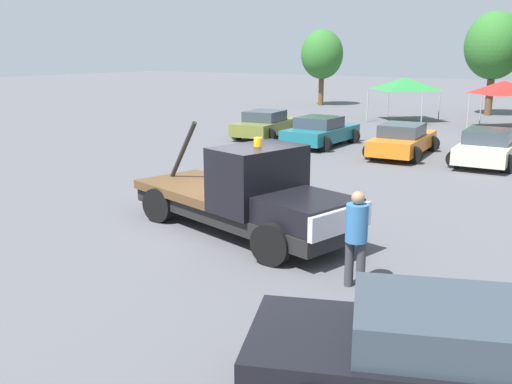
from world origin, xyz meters
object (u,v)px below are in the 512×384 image
(parked_car_orange, at_px, (403,140))
(tree_center, at_px, (322,54))
(parked_car_olive, at_px, (266,124))
(parked_car_cream, at_px, (489,147))
(traffic_cone, at_px, (243,188))
(tow_truck, at_px, (249,197))
(person_near_truck, at_px, (356,233))
(parked_car_teal, at_px, (321,131))
(tree_left, at_px, (494,46))
(foreground_car, at_px, (464,359))
(canopy_tent_red, at_px, (504,87))
(canopy_tent_green, at_px, (405,84))

(parked_car_orange, height_order, tree_center, tree_center)
(parked_car_olive, height_order, parked_car_cream, same)
(parked_car_olive, height_order, traffic_cone, parked_car_olive)
(tow_truck, height_order, traffic_cone, tow_truck)
(parked_car_olive, distance_m, tree_center, 18.21)
(tow_truck, distance_m, parked_car_cream, 12.67)
(tow_truck, xyz_separation_m, person_near_truck, (3.34, -1.42, 0.13))
(parked_car_teal, height_order, tree_center, tree_center)
(tow_truck, bearing_deg, tree_left, 105.72)
(parked_car_cream, bearing_deg, traffic_cone, 149.09)
(tow_truck, height_order, parked_car_teal, tow_truck)
(foreground_car, height_order, parked_car_orange, same)
(tree_center, bearing_deg, parked_car_orange, -53.77)
(person_near_truck, xyz_separation_m, tree_center, (-17.34, 31.74, 2.88))
(parked_car_cream, relative_size, traffic_cone, 8.84)
(parked_car_olive, height_order, tree_center, tree_center)
(tow_truck, height_order, parked_car_olive, tow_truck)
(tree_left, bearing_deg, tow_truck, -87.62)
(tow_truck, height_order, parked_car_cream, tow_truck)
(tree_center, height_order, traffic_cone, tree_center)
(tree_left, bearing_deg, tree_center, 178.93)
(foreground_car, bearing_deg, parked_car_olive, 106.06)
(parked_car_cream, bearing_deg, tree_center, 39.35)
(parked_car_orange, bearing_deg, tow_truck, 178.26)
(canopy_tent_red, bearing_deg, parked_car_orange, -98.12)
(canopy_tent_red, bearing_deg, tree_center, 154.87)
(parked_car_orange, xyz_separation_m, tree_left, (-0.55, 17.92, 3.88))
(parked_car_cream, bearing_deg, tree_left, 8.85)
(tree_left, bearing_deg, parked_car_orange, -88.25)
(parked_car_cream, xyz_separation_m, tree_left, (-3.87, 17.69, 3.88))
(parked_car_teal, height_order, traffic_cone, parked_car_teal)
(parked_car_cream, relative_size, tree_left, 0.72)
(person_near_truck, height_order, canopy_tent_green, canopy_tent_green)
(foreground_car, xyz_separation_m, canopy_tent_red, (-5.06, 27.40, 1.62))
(parked_car_teal, xyz_separation_m, traffic_cone, (2.46, -9.61, -0.39))
(tow_truck, height_order, parked_car_orange, tow_truck)
(person_near_truck, bearing_deg, parked_car_orange, -168.14)
(parked_car_olive, distance_m, canopy_tent_red, 13.58)
(tow_truck, height_order, person_near_truck, tow_truck)
(person_near_truck, height_order, canopy_tent_red, canopy_tent_red)
(tow_truck, relative_size, canopy_tent_green, 1.90)
(traffic_cone, bearing_deg, parked_car_olive, 119.70)
(canopy_tent_green, bearing_deg, tree_center, 144.37)
(canopy_tent_green, height_order, tree_left, tree_left)
(parked_car_olive, xyz_separation_m, parked_car_teal, (3.48, -0.81, -0.00))
(parked_car_orange, xyz_separation_m, parked_car_cream, (3.33, 0.23, 0.00))
(parked_car_orange, relative_size, tree_left, 0.71)
(parked_car_teal, height_order, canopy_tent_green, canopy_tent_green)
(person_near_truck, distance_m, tree_center, 36.28)
(foreground_car, height_order, tree_center, tree_center)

